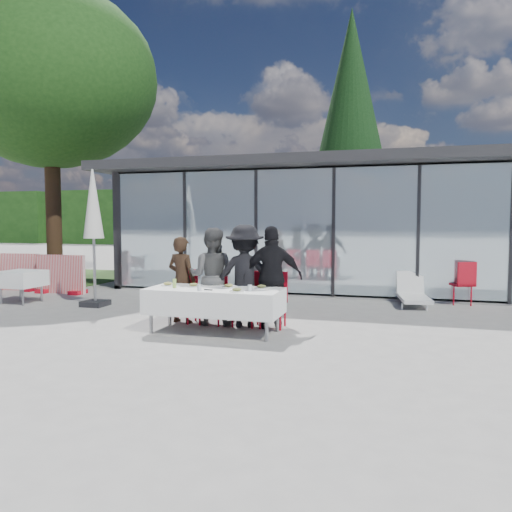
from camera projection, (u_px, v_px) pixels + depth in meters
The scene contains 27 objects.
ground at pixel (242, 330), 8.55m from camera, with size 90.00×90.00×0.00m, color gray.
pavilion at pixel (382, 212), 15.66m from camera, with size 14.80×8.80×3.44m.
treeline at pixel (335, 217), 35.77m from camera, with size 62.50×2.00×4.40m.
dining_table at pixel (214, 301), 8.34m from camera, with size 2.26×0.96×0.75m.
diner_a at pixel (182, 280), 9.18m from camera, with size 0.58×0.58×1.59m, color #302015.
diner_chair_a at pixel (185, 293), 9.31m from camera, with size 0.44×0.44×0.97m.
diner_b at pixel (212, 276), 9.01m from camera, with size 0.85×0.85×1.75m, color #525252.
diner_chair_b at pixel (214, 294), 9.14m from camera, with size 0.44×0.44×0.97m.
diner_c at pixel (245, 276), 8.83m from camera, with size 1.17×1.17×1.81m, color black.
diner_chair_c at pixel (247, 295), 8.97m from camera, with size 0.44×0.44×0.97m.
diner_d at pixel (272, 277), 8.69m from camera, with size 1.05×1.05×1.79m, color black.
diner_chair_d at pixel (274, 297), 8.83m from camera, with size 0.44×0.44×0.97m.
plate_a at pixel (168, 284), 8.66m from camera, with size 0.23×0.23×0.07m.
plate_b at pixel (194, 285), 8.52m from camera, with size 0.23×0.23×0.07m.
plate_c at pixel (229, 286), 8.43m from camera, with size 0.23×0.23×0.07m.
plate_d at pixel (261, 287), 8.31m from camera, with size 0.23×0.23×0.07m.
plate_extra at pixel (237, 290), 7.93m from camera, with size 0.23×0.23×0.07m.
juice_bottle at pixel (174, 283), 8.39m from camera, with size 0.06×0.06×0.15m, color #93BF4F.
drinking_glasses at pixel (224, 288), 8.05m from camera, with size 0.87×0.26×0.10m.
folded_eyeglasses at pixel (208, 290), 8.12m from camera, with size 0.14×0.03×0.01m, color black.
spare_table_left at pixel (21, 279), 11.39m from camera, with size 0.86×0.86×0.74m.
spare_chair_b at pixel (464, 281), 11.10m from camera, with size 0.58×0.58×0.97m.
market_umbrella at pixel (93, 214), 10.87m from camera, with size 0.50×0.50×3.00m.
lounger at pixel (413, 293), 11.14m from camera, with size 0.78×1.40×0.72m.
deciduous_tree at pixel (50, 79), 16.23m from camera, with size 7.04×6.40×9.38m.
conifer_tree at pixel (351, 121), 20.44m from camera, with size 4.00×4.00×10.50m.
grass_patch at pixel (56, 277), 16.68m from camera, with size 5.00×5.00×0.02m, color #385926.
Camera 1 is at (2.61, -8.03, 1.87)m, focal length 35.00 mm.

